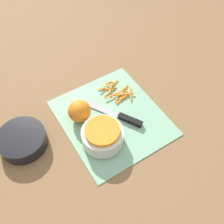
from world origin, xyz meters
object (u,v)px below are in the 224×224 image
at_px(bowl_speckled, 102,135).
at_px(orange_left, 79,111).
at_px(knife, 122,117).
at_px(bowl_dark, 22,140).

distance_m(bowl_speckled, orange_left, 0.13).
height_order(knife, orange_left, orange_left).
xyz_separation_m(knife, orange_left, (0.08, 0.13, 0.03)).
distance_m(knife, orange_left, 0.15).
bearing_deg(bowl_dark, knife, -104.85).
relative_size(bowl_speckled, bowl_dark, 0.87).
bearing_deg(bowl_speckled, knife, -66.93).
height_order(bowl_speckled, bowl_dark, bowl_speckled).
xyz_separation_m(bowl_speckled, knife, (0.05, -0.11, -0.03)).
xyz_separation_m(bowl_speckled, bowl_dark, (0.13, 0.23, -0.02)).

